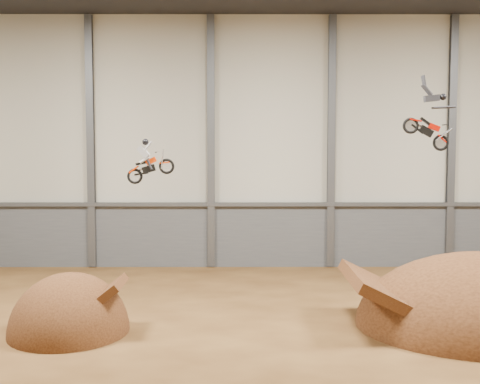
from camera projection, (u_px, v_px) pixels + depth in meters
name	position (u px, v px, depth m)	size (l,w,h in m)	color
floor	(292.00, 351.00, 22.79)	(40.00, 40.00, 0.00)	#452912
back_wall	(271.00, 142.00, 37.16)	(40.00, 0.10, 14.00)	#BBB8A6
lower_band_back	(271.00, 236.00, 37.49)	(39.80, 0.18, 3.50)	#4B4D52
steel_rail	(271.00, 204.00, 37.19)	(39.80, 0.35, 0.20)	#47494F
steel_column_1	(91.00, 142.00, 36.93)	(0.40, 0.36, 13.90)	#47494F
steel_column_2	(211.00, 142.00, 36.95)	(0.40, 0.36, 13.90)	#47494F
steel_column_3	(331.00, 142.00, 36.97)	(0.40, 0.36, 13.90)	#47494F
steel_column_4	(451.00, 142.00, 36.99)	(0.40, 0.36, 13.90)	#47494F
takeoff_ramp	(69.00, 332.00, 25.03)	(4.45, 5.14, 4.45)	#361B0D
fmx_rider_a	(153.00, 157.00, 26.30)	(1.91, 0.73, 1.73)	#F03500
fmx_rider_b	(422.00, 112.00, 25.72)	(2.59, 0.74, 2.22)	#BA0D01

